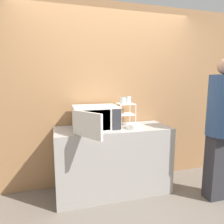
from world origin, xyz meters
The scene contains 9 objects.
ground_plane centered at (0.00, 0.00, 0.00)m, with size 12.00×12.00×0.00m, color #6B6056.
wall_back centered at (0.00, 0.62, 1.30)m, with size 8.00×0.06×2.60m.
counter centered at (0.00, 0.29, 0.45)m, with size 1.53×0.58×0.90m.
microwave centered at (-0.24, 0.29, 1.05)m, with size 0.60×0.82×0.30m.
dish_rack centered at (0.22, 0.42, 1.12)m, with size 0.23×0.23×0.31m.
glass_front_left centered at (0.15, 0.35, 1.26)m, with size 0.07×0.07×0.09m.
glass_back_right centered at (0.28, 0.48, 1.26)m, with size 0.07×0.07×0.09m.
bowl centered at (0.24, 0.17, 0.94)m, with size 0.19×0.19×0.07m.
person centered at (1.25, -0.23, 1.01)m, with size 0.36×0.36×1.79m.
Camera 1 is at (-0.71, -2.20, 1.53)m, focal length 32.00 mm.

